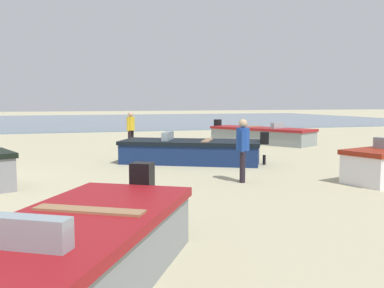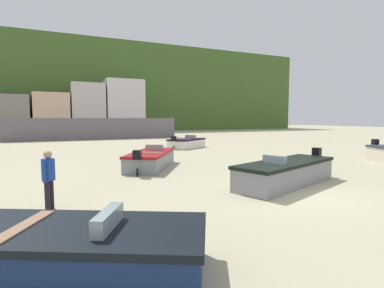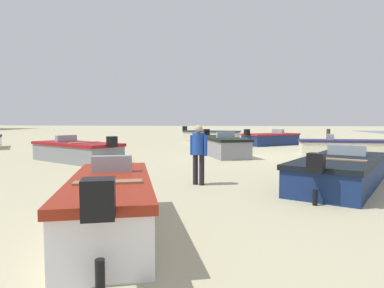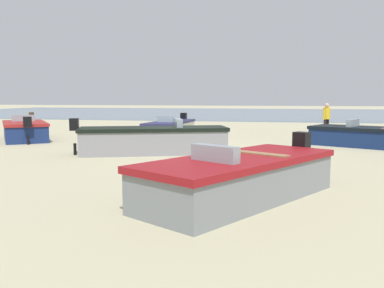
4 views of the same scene
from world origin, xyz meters
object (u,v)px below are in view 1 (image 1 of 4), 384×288
(boat_grey_6, at_px, (66,260))
(beach_walker_distant, at_px, (131,127))
(beach_walker_foreground, at_px, (243,145))
(boat_navy_3, at_px, (191,151))
(boat_grey_7, at_px, (261,135))

(boat_grey_6, bearing_deg, beach_walker_distant, -71.14)
(boat_grey_6, distance_m, beach_walker_foreground, 7.20)
(boat_navy_3, relative_size, boat_grey_6, 1.07)
(beach_walker_distant, bearing_deg, boat_grey_6, -149.56)
(boat_grey_7, distance_m, beach_walker_distant, 6.61)
(boat_navy_3, relative_size, boat_grey_7, 0.92)
(boat_navy_3, bearing_deg, beach_walker_foreground, -149.00)
(boat_navy_3, relative_size, beach_walker_distant, 3.03)
(boat_navy_3, distance_m, boat_grey_7, 7.63)
(boat_navy_3, bearing_deg, boat_grey_7, -16.58)
(boat_grey_7, relative_size, beach_walker_foreground, 3.30)
(boat_grey_6, height_order, beach_walker_distant, beach_walker_distant)
(boat_grey_7, xyz_separation_m, beach_walker_distant, (6.55, 0.74, 0.55))
(boat_grey_7, relative_size, beach_walker_distant, 3.30)
(boat_navy_3, height_order, beach_walker_foreground, beach_walker_foreground)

